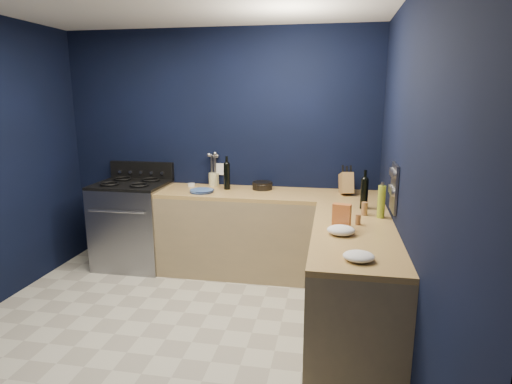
% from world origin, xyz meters
% --- Properties ---
extents(floor, '(3.50, 3.50, 0.02)m').
position_xyz_m(floor, '(0.00, 0.00, -0.01)').
color(floor, beige).
rests_on(floor, ground).
extents(wall_back, '(3.50, 0.02, 2.60)m').
position_xyz_m(wall_back, '(0.00, 1.76, 1.30)').
color(wall_back, black).
rests_on(wall_back, ground).
extents(wall_right, '(0.02, 3.50, 2.60)m').
position_xyz_m(wall_right, '(1.76, 0.00, 1.30)').
color(wall_right, black).
rests_on(wall_right, ground).
extents(cab_back, '(2.30, 0.63, 0.86)m').
position_xyz_m(cab_back, '(0.60, 1.44, 0.43)').
color(cab_back, '#937C55').
rests_on(cab_back, floor).
extents(top_back, '(2.30, 0.63, 0.04)m').
position_xyz_m(top_back, '(0.60, 1.44, 0.88)').
color(top_back, olive).
rests_on(top_back, cab_back).
extents(cab_right, '(0.63, 1.67, 0.86)m').
position_xyz_m(cab_right, '(1.44, 0.29, 0.43)').
color(cab_right, '#937C55').
rests_on(cab_right, floor).
extents(top_right, '(0.63, 1.67, 0.04)m').
position_xyz_m(top_right, '(1.44, 0.29, 0.88)').
color(top_right, olive).
rests_on(top_right, cab_right).
extents(gas_range, '(0.76, 0.66, 0.92)m').
position_xyz_m(gas_range, '(-0.93, 1.42, 0.46)').
color(gas_range, gray).
rests_on(gas_range, floor).
extents(oven_door, '(0.59, 0.02, 0.42)m').
position_xyz_m(oven_door, '(-0.93, 1.10, 0.45)').
color(oven_door, black).
rests_on(oven_door, gas_range).
extents(cooktop, '(0.76, 0.66, 0.03)m').
position_xyz_m(cooktop, '(-0.93, 1.42, 0.94)').
color(cooktop, black).
rests_on(cooktop, gas_range).
extents(backguard, '(0.76, 0.06, 0.20)m').
position_xyz_m(backguard, '(-0.93, 1.72, 1.04)').
color(backguard, black).
rests_on(backguard, gas_range).
extents(spice_panel, '(0.02, 0.28, 0.38)m').
position_xyz_m(spice_panel, '(1.74, 0.55, 1.18)').
color(spice_panel, gray).
rests_on(spice_panel, wall_right).
extents(wall_outlet, '(0.09, 0.02, 0.13)m').
position_xyz_m(wall_outlet, '(0.00, 1.74, 1.08)').
color(wall_outlet, white).
rests_on(wall_outlet, wall_back).
extents(plate_stack, '(0.29, 0.29, 0.03)m').
position_xyz_m(plate_stack, '(-0.09, 1.32, 0.92)').
color(plate_stack, '#355F9D').
rests_on(plate_stack, top_back).
extents(ramekin, '(0.10, 0.10, 0.03)m').
position_xyz_m(ramekin, '(-0.29, 1.60, 0.92)').
color(ramekin, white).
rests_on(ramekin, top_back).
extents(utensil_crock, '(0.13, 0.13, 0.14)m').
position_xyz_m(utensil_crock, '(-0.06, 1.69, 0.97)').
color(utensil_crock, '#FAEFC4').
rests_on(utensil_crock, top_back).
extents(wine_bottle_back, '(0.09, 0.09, 0.28)m').
position_xyz_m(wine_bottle_back, '(0.14, 1.52, 1.04)').
color(wine_bottle_back, black).
rests_on(wine_bottle_back, top_back).
extents(lemon_basket, '(0.27, 0.27, 0.08)m').
position_xyz_m(lemon_basket, '(0.51, 1.58, 0.94)').
color(lemon_basket, black).
rests_on(lemon_basket, top_back).
extents(knife_block, '(0.16, 0.27, 0.26)m').
position_xyz_m(knife_block, '(1.40, 1.51, 1.01)').
color(knife_block, olive).
rests_on(knife_block, top_back).
extents(wine_bottle_right, '(0.08, 0.08, 0.27)m').
position_xyz_m(wine_bottle_right, '(1.54, 0.94, 1.04)').
color(wine_bottle_right, black).
rests_on(wine_bottle_right, top_right).
extents(oil_bottle, '(0.08, 0.08, 0.27)m').
position_xyz_m(oil_bottle, '(1.66, 0.67, 1.04)').
color(oil_bottle, '#8EA427').
rests_on(oil_bottle, top_right).
extents(spice_jar_near, '(0.07, 0.07, 0.11)m').
position_xyz_m(spice_jar_near, '(1.53, 0.73, 0.96)').
color(spice_jar_near, olive).
rests_on(spice_jar_near, top_right).
extents(spice_jar_far, '(0.05, 0.05, 0.08)m').
position_xyz_m(spice_jar_far, '(1.46, 0.43, 0.94)').
color(spice_jar_far, olive).
rests_on(spice_jar_far, top_right).
extents(crouton_bag, '(0.14, 0.09, 0.20)m').
position_xyz_m(crouton_bag, '(1.33, 0.29, 1.00)').
color(crouton_bag, '#A6213A').
rests_on(crouton_bag, top_right).
extents(towel_front, '(0.25, 0.24, 0.07)m').
position_xyz_m(towel_front, '(1.33, 0.15, 0.94)').
color(towel_front, white).
rests_on(towel_front, top_right).
extents(towel_end, '(0.20, 0.18, 0.06)m').
position_xyz_m(towel_end, '(1.43, -0.34, 0.93)').
color(towel_end, white).
rests_on(towel_end, top_right).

